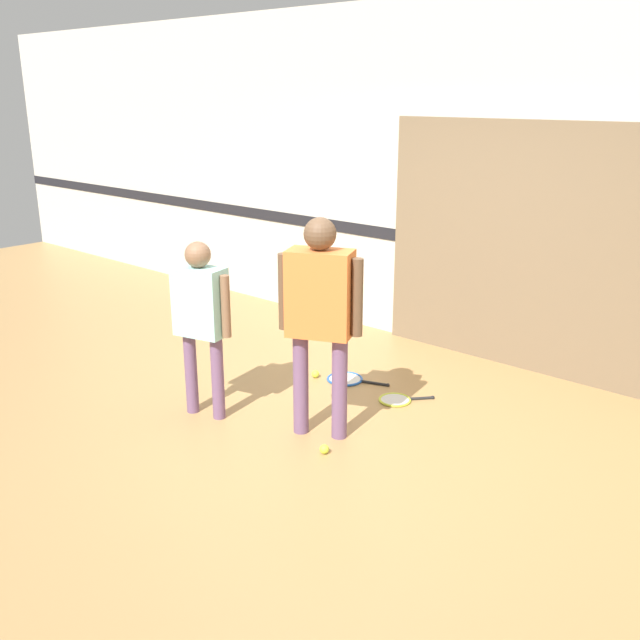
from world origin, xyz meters
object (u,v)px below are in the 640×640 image
object	(u,v)px
tennis_ball_by_spare_racket	(315,374)
person_student_left	(201,311)
person_instructor	(320,305)
racket_second_spare	(397,400)
racket_spare_on_floor	(347,379)
tennis_ball_near_instructor	(324,449)

from	to	relation	value
tennis_ball_by_spare_racket	person_student_left	bearing A→B (deg)	-97.42
person_instructor	racket_second_spare	xyz separation A→B (m)	(0.09, 0.85, -0.97)
racket_spare_on_floor	tennis_ball_near_instructor	size ratio (longest dim) A/B	8.79
person_instructor	tennis_ball_by_spare_racket	world-z (taller)	person_instructor
person_student_left	racket_second_spare	world-z (taller)	person_student_left
racket_second_spare	tennis_ball_near_instructor	xyz separation A→B (m)	(0.13, -1.05, 0.02)
racket_second_spare	tennis_ball_by_spare_racket	size ratio (longest dim) A/B	6.67
racket_second_spare	tennis_ball_by_spare_racket	bearing A→B (deg)	135.60
person_student_left	tennis_ball_near_instructor	size ratio (longest dim) A/B	20.57
person_instructor	person_student_left	bearing A→B (deg)	176.25
racket_second_spare	person_instructor	bearing A→B (deg)	-144.88
racket_second_spare	tennis_ball_by_spare_racket	distance (m)	0.83
racket_second_spare	tennis_ball_near_instructor	bearing A→B (deg)	-132.00
person_student_left	tennis_ball_by_spare_racket	world-z (taller)	person_student_left
person_instructor	tennis_ball_near_instructor	world-z (taller)	person_instructor
racket_spare_on_floor	tennis_ball_by_spare_racket	world-z (taller)	tennis_ball_by_spare_racket
racket_spare_on_floor	racket_second_spare	bearing A→B (deg)	-26.64
racket_spare_on_floor	tennis_ball_by_spare_racket	distance (m)	0.28
tennis_ball_by_spare_racket	racket_spare_on_floor	bearing A→B (deg)	28.36
racket_second_spare	racket_spare_on_floor	bearing A→B (deg)	124.34
racket_spare_on_floor	tennis_ball_near_instructor	bearing A→B (deg)	-77.75
person_instructor	tennis_ball_by_spare_racket	bearing A→B (deg)	108.99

